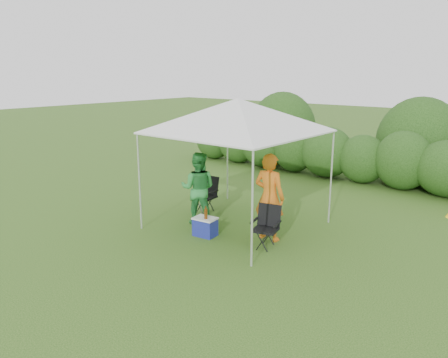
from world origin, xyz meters
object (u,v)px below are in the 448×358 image
Objects in this scene: chair_right at (267,224)px; cooler at (205,227)px; canopy at (238,116)px; man at (269,197)px; chair_left at (207,192)px; woman at (198,188)px.

cooler is (-1.32, -0.36, -0.27)m from chair_right.
man is at bearing -12.75° from canopy.
chair_left reaches higher than cooler.
canopy is 1.87m from man.
man is 1.50m from cooler.
chair_left is at bearing -90.87° from woman.
woman is at bearing -150.51° from canopy.
canopy is 6.03× the size of cooler.
chair_right is 0.46× the size of man.
man reaches higher than cooler.
chair_right is 1.39m from cooler.
man is (-0.18, 0.33, 0.43)m from chair_right.
canopy is at bearing -17.44° from man.
chair_left is 1.71× the size of cooler.
chair_left is at bearing 164.74° from canopy.
man reaches higher than woman.
chair_left is at bearing 144.99° from chair_right.
canopy reaches higher than woman.
cooler is (0.64, -0.49, -0.62)m from woman.
canopy reaches higher than chair_right.
man reaches higher than chair_left.
chair_left is 1.67m from cooler.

